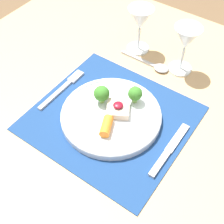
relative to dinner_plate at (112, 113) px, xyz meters
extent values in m
plane|color=brown|center=(0.00, -0.01, -0.78)|extent=(8.00, 8.00, 0.00)
cube|color=tan|center=(0.00, -0.01, -0.03)|extent=(1.20, 1.16, 0.03)
cylinder|color=tan|center=(-0.53, 0.50, -0.42)|extent=(0.06, 0.06, 0.74)
cube|color=navy|center=(0.00, -0.01, -0.02)|extent=(0.41, 0.38, 0.00)
cylinder|color=silver|center=(0.00, 0.00, -0.01)|extent=(0.27, 0.27, 0.02)
torus|color=silver|center=(0.00, 0.00, 0.00)|extent=(0.27, 0.27, 0.01)
cube|color=beige|center=(0.01, 0.01, 0.01)|extent=(0.08, 0.08, 0.02)
ellipsoid|color=maroon|center=(0.01, 0.01, 0.03)|extent=(0.03, 0.03, 0.01)
cylinder|color=#84B256|center=(-0.05, 0.01, 0.01)|extent=(0.01, 0.01, 0.02)
sphere|color=#387A28|center=(-0.05, 0.01, 0.03)|extent=(0.04, 0.04, 0.04)
cylinder|color=#84B256|center=(0.03, 0.07, 0.01)|extent=(0.01, 0.01, 0.02)
sphere|color=#387A28|center=(0.03, 0.07, 0.03)|extent=(0.04, 0.04, 0.04)
cylinder|color=orange|center=(0.02, -0.05, 0.01)|extent=(0.05, 0.06, 0.03)
cube|color=#B2B2B7|center=(-0.18, -0.03, -0.01)|extent=(0.01, 0.13, 0.01)
cube|color=#B2B2B7|center=(-0.18, 0.06, -0.01)|extent=(0.02, 0.05, 0.01)
cube|color=#B2B2B7|center=(0.18, -0.06, -0.01)|extent=(0.02, 0.08, 0.01)
cube|color=#B2B2B7|center=(0.18, 0.03, -0.01)|extent=(0.02, 0.10, 0.00)
cube|color=#B2B2B7|center=(-0.07, 0.24, -0.01)|extent=(0.13, 0.01, 0.01)
ellipsoid|color=#B2B2B7|center=(0.02, 0.24, -0.01)|extent=(0.05, 0.04, 0.01)
cylinder|color=white|center=(0.06, 0.28, -0.01)|extent=(0.07, 0.07, 0.01)
cylinder|color=white|center=(0.06, 0.28, 0.03)|extent=(0.01, 0.01, 0.08)
cone|color=white|center=(0.06, 0.28, 0.10)|extent=(0.08, 0.08, 0.07)
cylinder|color=white|center=(-0.10, 0.29, -0.01)|extent=(0.07, 0.07, 0.01)
cylinder|color=white|center=(-0.10, 0.29, 0.03)|extent=(0.01, 0.01, 0.07)
cone|color=white|center=(-0.10, 0.29, 0.10)|extent=(0.08, 0.08, 0.07)
camera|label=1|loc=(0.31, -0.44, 0.64)|focal=50.00mm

